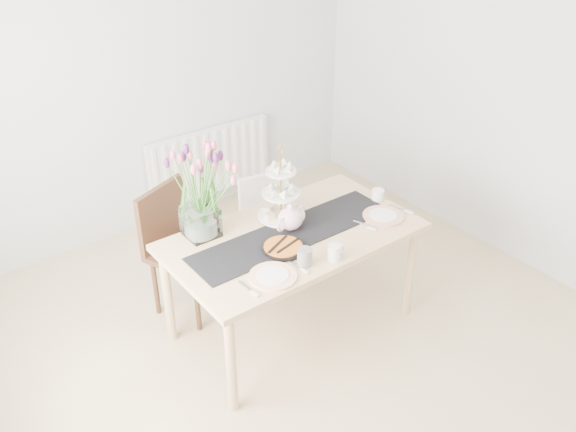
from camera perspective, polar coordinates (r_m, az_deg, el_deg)
room_shell at (r=3.28m, az=4.00°, el=2.98°), size 4.50×4.50×4.50m
radiator at (r=5.52m, az=-7.30°, el=5.11°), size 1.20×0.08×0.60m
dining_table at (r=3.91m, az=0.45°, el=-2.63°), size 1.60×0.90×0.75m
chair_brown at (r=4.25m, az=-10.25°, el=-2.26°), size 0.60×0.60×0.93m
chair_white at (r=4.55m, az=-1.66°, el=-0.46°), size 0.46×0.46×0.81m
table_runner at (r=3.86m, az=0.45°, el=-1.63°), size 1.40×0.35×0.01m
tulip_vase at (r=3.70m, az=-8.51°, el=3.43°), size 0.72×0.72×0.62m
cake_stand at (r=3.97m, az=-0.65°, el=1.55°), size 0.32×0.32×0.47m
teapot at (r=3.86m, az=0.22°, el=-0.25°), size 0.31×0.28×0.17m
cream_jug at (r=4.26m, az=8.39°, el=1.95°), size 0.09×0.09×0.08m
tart_tin at (r=3.70m, az=-0.46°, el=-3.00°), size 0.26×0.26×0.03m
mug_grey at (r=3.56m, az=1.57°, el=-3.85°), size 0.12×0.12×0.11m
mug_white at (r=3.61m, az=4.37°, el=-3.43°), size 0.09×0.09×0.10m
plate_left at (r=3.48m, az=-1.43°, el=-5.66°), size 0.29×0.29×0.01m
plate_right at (r=4.09m, az=8.89°, el=-0.01°), size 0.35×0.35×0.01m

